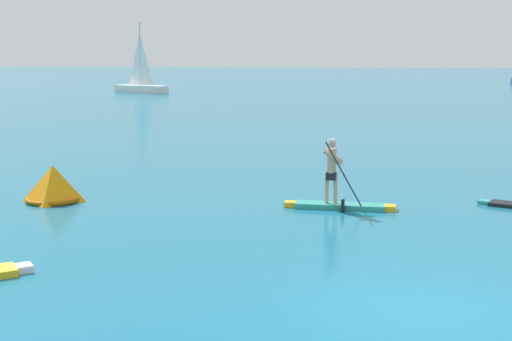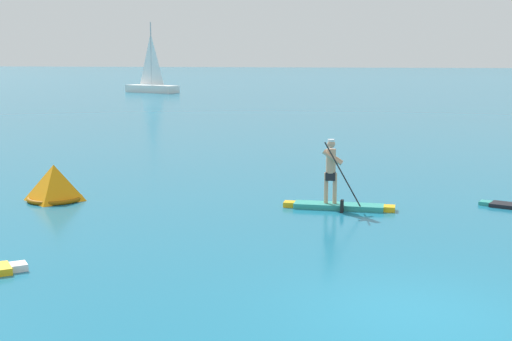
# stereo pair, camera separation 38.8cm
# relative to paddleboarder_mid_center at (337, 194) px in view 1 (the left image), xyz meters

# --- Properties ---
(ground) EXTENTS (440.00, 440.00, 0.00)m
(ground) POSITION_rel_paddleboarder_mid_center_xyz_m (1.83, -7.57, -0.40)
(ground) COLOR #196B8C
(paddleboarder_mid_center) EXTENTS (2.98, 0.80, 1.87)m
(paddleboarder_mid_center) POSITION_rel_paddleboarder_mid_center_xyz_m (0.00, 0.00, 0.00)
(paddleboarder_mid_center) COLOR teal
(paddleboarder_mid_center) RESTS_ON ground
(race_marker_buoy) EXTENTS (1.55, 1.55, 1.02)m
(race_marker_buoy) POSITION_rel_paddleboarder_mid_center_xyz_m (-7.93, -0.38, 0.05)
(race_marker_buoy) COLOR orange
(race_marker_buoy) RESTS_ON ground
(sailboat_left_horizon) EXTENTS (6.53, 4.17, 7.55)m
(sailboat_left_horizon) POSITION_rel_paddleboarder_mid_center_xyz_m (-24.19, 55.16, 0.42)
(sailboat_left_horizon) COLOR white
(sailboat_left_horizon) RESTS_ON ground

